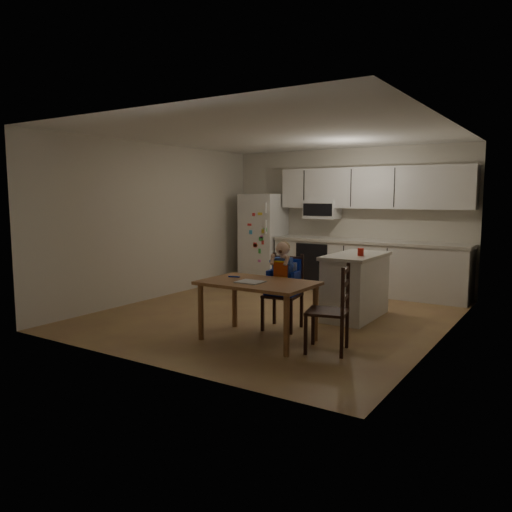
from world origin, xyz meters
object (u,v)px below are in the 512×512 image
at_px(refrigerator, 263,238).
at_px(red_cup, 361,252).
at_px(chair_side, 336,303).
at_px(kitchen_island, 356,286).
at_px(dining_table, 258,290).
at_px(chair_booster, 284,276).

xyz_separation_m(refrigerator, red_cup, (2.66, -1.82, 0.08)).
xyz_separation_m(refrigerator, chair_side, (2.95, -3.26, -0.31)).
bearing_deg(red_cup, refrigerator, 145.63).
bearing_deg(kitchen_island, dining_table, -108.14).
distance_m(red_cup, dining_table, 1.68).
bearing_deg(refrigerator, chair_side, -47.86).
xyz_separation_m(kitchen_island, dining_table, (-0.54, -1.65, 0.15)).
distance_m(refrigerator, red_cup, 3.22).
xyz_separation_m(kitchen_island, red_cup, (0.11, -0.13, 0.49)).
distance_m(kitchen_island, chair_booster, 1.19).
relative_size(kitchen_island, chair_side, 1.25).
xyz_separation_m(refrigerator, chair_booster, (2.00, -2.72, -0.18)).
height_order(refrigerator, kitchen_island, refrigerator).
bearing_deg(chair_booster, red_cup, 46.27).
relative_size(refrigerator, chair_booster, 1.54).
height_order(kitchen_island, chair_booster, chair_booster).
relative_size(dining_table, chair_side, 1.36).
relative_size(kitchen_island, red_cup, 11.81).
bearing_deg(dining_table, red_cup, 66.82).
bearing_deg(chair_side, dining_table, -99.97).
distance_m(dining_table, chair_booster, 0.62).
height_order(refrigerator, dining_table, refrigerator).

